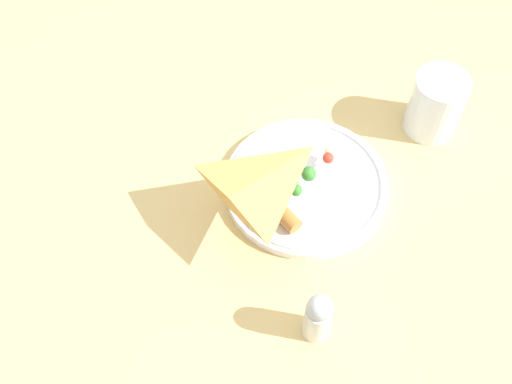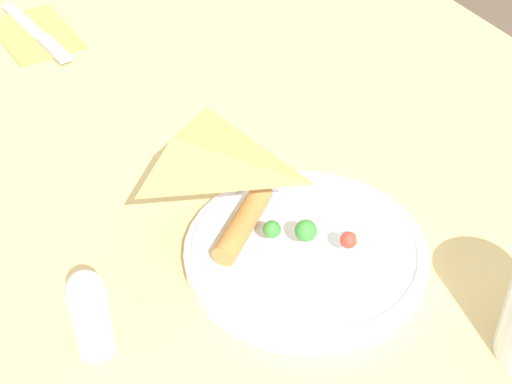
{
  "view_description": "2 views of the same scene",
  "coord_description": "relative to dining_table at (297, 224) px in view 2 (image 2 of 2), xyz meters",
  "views": [
    {
      "loc": [
        -0.07,
        0.61,
        1.53
      ],
      "look_at": [
        -0.06,
        0.12,
        0.77
      ],
      "focal_mm": 45.0,
      "sensor_mm": 36.0,
      "label": 1
    },
    {
      "loc": [
        -0.61,
        0.39,
        1.28
      ],
      "look_at": [
        -0.05,
        0.09,
        0.75
      ],
      "focal_mm": 55.0,
      "sensor_mm": 36.0,
      "label": 2
    }
  ],
  "objects": [
    {
      "name": "salt_shaker",
      "position": [
        -0.14,
        0.3,
        0.14
      ],
      "size": [
        0.04,
        0.04,
        0.1
      ],
      "color": "silver",
      "rests_on": "dining_table"
    },
    {
      "name": "dining_table",
      "position": [
        0.0,
        0.0,
        0.0
      ],
      "size": [
        1.19,
        0.86,
        0.71
      ],
      "color": "#DBB770",
      "rests_on": "ground_plane"
    },
    {
      "name": "plate_pizza",
      "position": [
        -0.13,
        0.07,
        0.11
      ],
      "size": [
        0.25,
        0.25,
        0.05
      ],
      "color": "white",
      "rests_on": "dining_table"
    },
    {
      "name": "napkin_folded",
      "position": [
        0.45,
        0.18,
        0.09
      ],
      "size": [
        0.16,
        0.11,
        0.0
      ],
      "rotation": [
        0.0,
        0.0,
        0.07
      ],
      "color": "#E59E4C",
      "rests_on": "dining_table"
    },
    {
      "name": "butter_knife",
      "position": [
        0.44,
        0.18,
        0.1
      ],
      "size": [
        0.21,
        0.05,
        0.01
      ],
      "rotation": [
        0.0,
        0.0,
        0.14
      ],
      "color": "#B2B2B7",
      "rests_on": "napkin_folded"
    }
  ]
}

